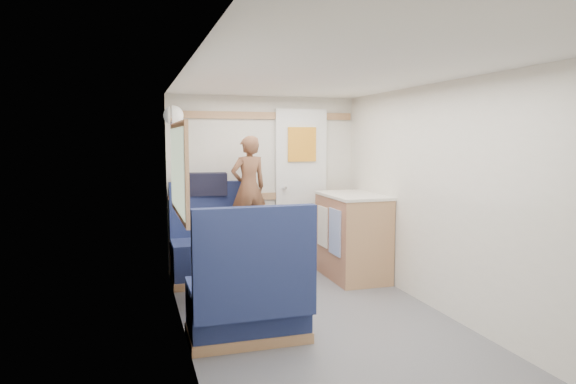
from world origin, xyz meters
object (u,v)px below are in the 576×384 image
object	(u,v)px
bench_far	(214,253)
salt_grinder	(220,222)
bench_near	(249,302)
tray	(243,232)
bread_loaf	(238,216)
tumbler_left	(218,229)
pepper_grinder	(232,219)
dome_light	(173,116)
cheese_block	(235,231)
tumbler_right	(230,219)
beer_glass	(239,220)
dinette_table	(228,244)
orange_fruit	(253,224)
wine_glass	(228,213)
duffel_bag	(204,184)
person	(249,187)
galley_counter	(352,235)

from	to	relation	value
bench_far	salt_grinder	xyz separation A→B (m)	(-0.06, -0.80, 0.46)
bench_near	salt_grinder	xyz separation A→B (m)	(-0.06, 0.93, 0.46)
tray	bread_loaf	xyz separation A→B (m)	(0.09, 0.68, 0.04)
bench_far	tumbler_left	xyz separation A→B (m)	(-0.14, -1.23, 0.48)
tumbler_left	pepper_grinder	world-z (taller)	tumbler_left
dome_light	cheese_block	world-z (taller)	dome_light
tumbler_left	tumbler_right	xyz separation A→B (m)	(0.18, 0.47, 0.00)
pepper_grinder	tray	bearing A→B (deg)	-89.56
beer_glass	bread_loaf	bearing A→B (deg)	80.01
dinette_table	orange_fruit	xyz separation A→B (m)	(0.19, -0.16, 0.21)
bench_far	beer_glass	world-z (taller)	bench_far
wine_glass	tumbler_right	size ratio (longest dim) A/B	1.41
cheese_block	duffel_bag	bearing A→B (deg)	92.02
tray	pepper_grinder	xyz separation A→B (m)	(-0.00, 0.49, 0.03)
person	tray	world-z (taller)	person
duffel_bag	beer_glass	world-z (taller)	duffel_bag
person	beer_glass	xyz separation A→B (m)	(-0.27, -0.77, -0.23)
tumbler_left	tumbler_right	distance (m)	0.50
dinette_table	dome_light	world-z (taller)	dome_light
tumbler_right	salt_grinder	world-z (taller)	tumbler_right
bench_far	tumbler_right	xyz separation A→B (m)	(0.04, -0.77, 0.48)
bench_far	dome_light	xyz separation A→B (m)	(-0.39, -0.01, 1.45)
bench_far	duffel_bag	size ratio (longest dim) A/B	2.08
cheese_block	tumbler_left	world-z (taller)	tumbler_left
orange_fruit	bench_far	bearing A→B (deg)	100.69
orange_fruit	duffel_bag	bearing A→B (deg)	101.29
bench_far	person	distance (m)	0.80
duffel_bag	cheese_block	xyz separation A→B (m)	(0.05, -1.50, -0.27)
bench_far	galley_counter	distance (m)	1.51
duffel_bag	cheese_block	distance (m)	1.52
duffel_bag	pepper_grinder	size ratio (longest dim) A/B	5.85
dinette_table	orange_fruit	world-z (taller)	orange_fruit
wine_glass	cheese_block	bearing A→B (deg)	-93.22
dinette_table	bench_near	distance (m)	0.90
dome_light	tray	bearing A→B (deg)	-67.83
galley_counter	dinette_table	bearing A→B (deg)	-159.46
pepper_grinder	dome_light	bearing A→B (deg)	125.24
dinette_table	bench_near	bearing A→B (deg)	-90.00
beer_glass	tumbler_right	bearing A→B (deg)	155.04
dinette_table	duffel_bag	world-z (taller)	duffel_bag
dome_light	tray	distance (m)	1.61
tumbler_left	duffel_bag	bearing A→B (deg)	86.83
tray	tumbler_right	bearing A→B (deg)	95.71
duffel_bag	orange_fruit	distance (m)	1.33
tray	orange_fruit	distance (m)	0.18
dome_light	tumbler_left	distance (m)	1.58
tray	tumbler_left	distance (m)	0.24
beer_glass	wine_glass	bearing A→B (deg)	172.23
tumbler_left	salt_grinder	bearing A→B (deg)	78.53
dome_light	salt_grinder	bearing A→B (deg)	-67.14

